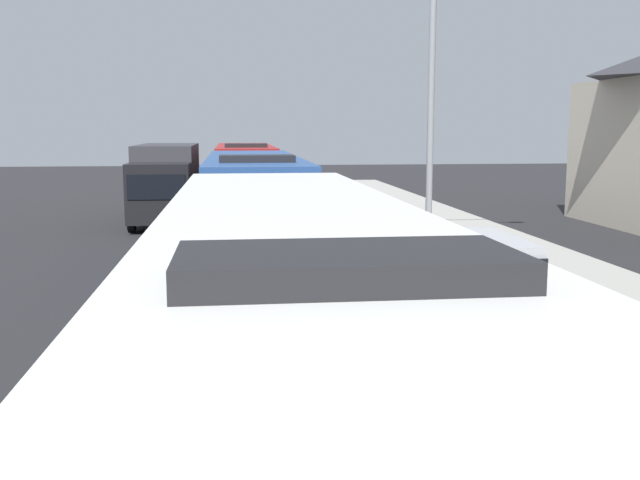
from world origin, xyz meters
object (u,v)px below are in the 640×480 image
Objects in this scene: bus_second_in_line at (254,205)px; box_truck_oncoming at (167,180)px; white_suv at (473,285)px; streetlamp_mid at (432,73)px; bus_middle at (245,175)px; bus_lead at (294,343)px.

bus_second_in_line is 1.34× the size of box_truck_oncoming.
bus_second_in_line is 8.90m from white_suv.
white_suv is at bearing -69.23° from box_truck_oncoming.
streetlamp_mid is at bearing 12.93° from bus_second_in_line.
bus_middle is at bearing 99.72° from white_suv.
white_suv is 0.55× the size of box_truck_oncoming.
bus_middle is at bearing 113.71° from streetlamp_mid.
bus_middle reaches higher than box_truck_oncoming.
streetlamp_mid is (5.40, 1.24, 3.77)m from bus_second_in_line.
white_suv is (3.70, 5.38, -0.66)m from bus_lead.
bus_lead is 2.52× the size of white_suv.
box_truck_oncoming is at bearing 133.55° from streetlamp_mid.
streetlamp_mid is (8.70, -9.15, 3.74)m from box_truck_oncoming.
bus_second_in_line is at bearing -167.07° from streetlamp_mid.
bus_middle is (0.00, 26.97, 0.00)m from bus_lead.
bus_second_in_line is 6.70m from streetlamp_mid.
white_suv is at bearing -100.35° from streetlamp_mid.
bus_middle is 4.56m from box_truck_oncoming.
bus_lead is 1.34× the size of streetlamp_mid.
white_suv is 10.44m from streetlamp_mid.
streetlamp_mid reaches higher than box_truck_oncoming.
box_truck_oncoming reaches higher than white_suv.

